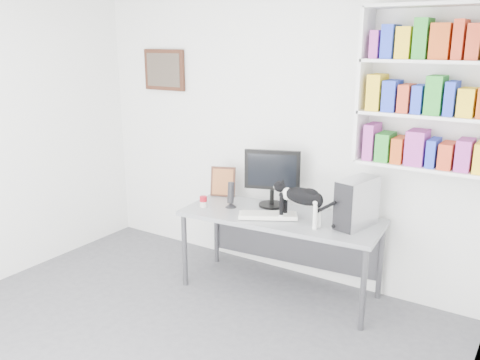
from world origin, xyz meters
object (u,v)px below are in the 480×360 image
(soup_can, at_px, (203,202))
(monitor, at_px, (272,178))
(cat, at_px, (301,205))
(bookshelf, at_px, (428,88))
(desk, at_px, (280,254))
(pc_tower, at_px, (357,203))
(leaning_print, at_px, (223,181))
(keyboard, at_px, (268,215))
(speaker, at_px, (231,194))

(soup_can, bearing_deg, monitor, 34.66)
(cat, bearing_deg, soup_can, -169.00)
(bookshelf, bearing_deg, desk, -164.52)
(cat, bearing_deg, bookshelf, 32.51)
(cat, bearing_deg, monitor, 153.57)
(pc_tower, relative_size, soup_can, 4.04)
(pc_tower, xyz_separation_m, leaning_print, (-1.39, 0.11, -0.05))
(leaning_print, bearing_deg, pc_tower, -26.18)
(leaning_print, bearing_deg, bookshelf, -18.98)
(bookshelf, distance_m, pc_tower, 1.03)
(desk, bearing_deg, keyboard, -127.65)
(leaning_print, bearing_deg, monitor, -24.15)
(monitor, distance_m, pc_tower, 0.84)
(leaning_print, distance_m, cat, 1.04)
(cat, bearing_deg, desk, 163.78)
(bookshelf, relative_size, speaker, 5.06)
(soup_can, xyz_separation_m, cat, (0.95, 0.07, 0.11))
(monitor, height_order, leaning_print, monitor)
(monitor, relative_size, pc_tower, 1.33)
(bookshelf, bearing_deg, soup_can, -165.15)
(monitor, height_order, speaker, monitor)
(leaning_print, xyz_separation_m, cat, (1.00, -0.31, 0.01))
(monitor, distance_m, keyboard, 0.40)
(monitor, height_order, cat, monitor)
(keyboard, relative_size, speaker, 2.04)
(speaker, distance_m, soup_can, 0.26)
(monitor, bearing_deg, speaker, -163.24)
(bookshelf, relative_size, soup_can, 12.41)
(speaker, xyz_separation_m, cat, (0.74, -0.06, 0.04))
(keyboard, bearing_deg, monitor, 83.55)
(keyboard, bearing_deg, soup_can, 156.35)
(pc_tower, relative_size, cat, 0.76)
(speaker, bearing_deg, monitor, 22.92)
(pc_tower, bearing_deg, keyboard, -151.51)
(keyboard, bearing_deg, bookshelf, -10.22)
(speaker, relative_size, leaning_print, 0.82)
(monitor, relative_size, leaning_print, 1.80)
(desk, relative_size, cat, 3.27)
(pc_tower, bearing_deg, speaker, -160.34)
(desk, bearing_deg, soup_can, -171.24)
(speaker, bearing_deg, desk, -9.02)
(desk, xyz_separation_m, speaker, (-0.49, -0.05, 0.49))
(desk, xyz_separation_m, keyboard, (-0.07, -0.11, 0.38))
(leaning_print, xyz_separation_m, soup_can, (0.04, -0.38, -0.10))
(pc_tower, bearing_deg, cat, -140.78)
(bookshelf, relative_size, monitor, 2.31)
(speaker, relative_size, soup_can, 2.45)
(bookshelf, xyz_separation_m, leaning_print, (-1.82, -0.09, -0.97))
(cat, bearing_deg, pc_tower, 33.53)
(soup_can, bearing_deg, cat, 4.34)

